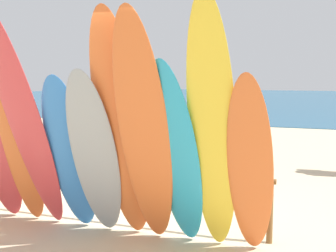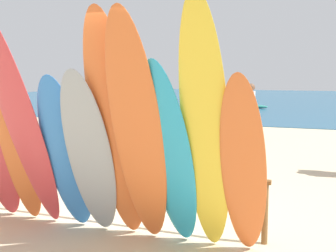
% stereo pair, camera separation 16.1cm
% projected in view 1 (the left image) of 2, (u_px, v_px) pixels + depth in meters
% --- Properties ---
extents(ground, '(60.00, 60.00, 0.00)m').
position_uv_depth(ground, '(264.00, 120.00, 18.77)').
color(ground, beige).
extents(ocean_water, '(60.00, 40.00, 0.02)m').
position_uv_depth(ocean_water, '(296.00, 99.00, 34.98)').
color(ocean_water, '#235B7F').
rests_on(ocean_water, ground).
extents(surfboard_rack, '(4.37, 0.07, 0.74)m').
position_uv_depth(surfboard_rack, '(103.00, 175.00, 5.68)').
color(surfboard_rack, brown).
rests_on(surfboard_rack, ground).
extents(surfboard_orange_3, '(0.55, 0.79, 2.08)m').
position_uv_depth(surfboard_orange_3, '(19.00, 145.00, 5.43)').
color(surfboard_orange_3, orange).
rests_on(surfboard_orange_3, ground).
extents(surfboard_red_4, '(0.61, 1.17, 2.66)m').
position_uv_depth(surfboard_red_4, '(26.00, 124.00, 5.12)').
color(surfboard_red_4, '#D13D42').
rests_on(surfboard_red_4, ground).
extents(surfboard_blue_5, '(0.62, 0.81, 1.92)m').
position_uv_depth(surfboard_blue_5, '(70.00, 155.00, 5.18)').
color(surfboard_blue_5, '#337AD1').
rests_on(surfboard_blue_5, ground).
extents(surfboard_grey_6, '(0.63, 0.90, 1.98)m').
position_uv_depth(surfboard_grey_6, '(95.00, 156.00, 4.98)').
color(surfboard_grey_6, '#999EA3').
rests_on(surfboard_grey_6, ground).
extents(surfboard_orange_7, '(0.62, 1.01, 2.59)m').
position_uv_depth(surfboard_orange_7, '(121.00, 130.00, 4.80)').
color(surfboard_orange_7, orange).
rests_on(surfboard_orange_7, ground).
extents(surfboard_orange_8, '(0.63, 1.14, 2.56)m').
position_uv_depth(surfboard_orange_8, '(144.00, 134.00, 4.60)').
color(surfboard_orange_8, orange).
rests_on(surfboard_orange_8, ground).
extents(surfboard_teal_9, '(0.59, 0.92, 2.07)m').
position_uv_depth(surfboard_teal_9, '(176.00, 157.00, 4.66)').
color(surfboard_teal_9, '#289EC6').
rests_on(surfboard_teal_9, ground).
extents(surfboard_yellow_10, '(0.54, 1.01, 2.67)m').
position_uv_depth(surfboard_yellow_10, '(212.00, 132.00, 4.41)').
color(surfboard_yellow_10, yellow).
rests_on(surfboard_yellow_10, ground).
extents(surfboard_orange_11, '(0.47, 0.79, 1.94)m').
position_uv_depth(surfboard_orange_11, '(250.00, 168.00, 4.43)').
color(surfboard_orange_11, orange).
rests_on(surfboard_orange_11, ground).
extents(beachgoer_by_water, '(0.43, 0.46, 1.57)m').
position_uv_depth(beachgoer_by_water, '(121.00, 114.00, 11.31)').
color(beachgoer_by_water, brown).
rests_on(beachgoer_by_water, ground).
extents(beachgoer_photographing, '(0.43, 0.63, 1.65)m').
position_uv_depth(beachgoer_photographing, '(247.00, 107.00, 13.06)').
color(beachgoer_photographing, brown).
rests_on(beachgoer_photographing, ground).
extents(beachgoer_midbeach, '(0.61, 0.28, 1.63)m').
position_uv_depth(beachgoer_midbeach, '(64.00, 113.00, 11.15)').
color(beachgoer_midbeach, brown).
rests_on(beachgoer_midbeach, ground).
extents(distant_boat, '(3.42, 1.20, 0.27)m').
position_uv_depth(distant_boat, '(234.00, 106.00, 25.72)').
color(distant_boat, teal).
rests_on(distant_boat, ground).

